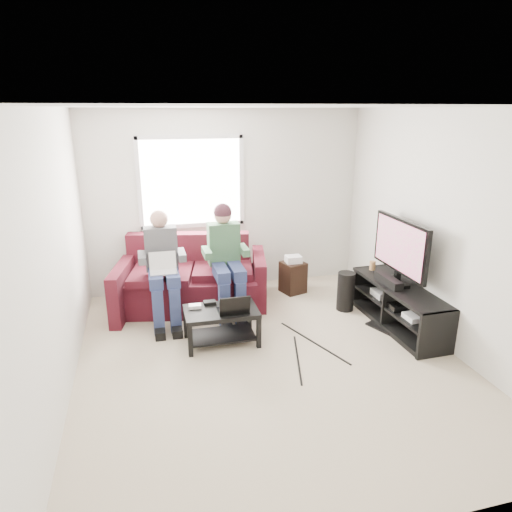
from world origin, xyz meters
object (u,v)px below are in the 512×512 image
Objects in this scene: tv_stand at (399,308)px; end_table at (293,276)px; subwoofer at (346,291)px; sofa at (193,282)px; coffee_table at (221,318)px; tv at (400,248)px.

tv_stand is 1.65m from end_table.
subwoofer is at bearing -57.88° from end_table.
end_table is at bearing 4.45° from sofa.
end_table reaches higher than coffee_table.
sofa is 2.73m from tv.
tv_stand is 3.05× the size of subwoofer.
tv is 1.73m from end_table.
end_table is (-0.90, 1.38, 0.02)m from tv_stand.
tv_stand is 0.75m from subwoofer.
sofa is 1.49m from end_table.
sofa reaches higher than coffee_table.
end_table is at bearing 125.07° from tv.
tv is (-0.00, 0.10, 0.75)m from tv_stand.
coffee_table is at bearing -135.94° from end_table.
coffee_table is (0.18, -1.14, -0.04)m from sofa.
sofa is 2.07m from subwoofer.
end_table is at bearing 123.15° from tv_stand.
subwoofer is (1.96, -0.65, -0.08)m from sofa.
coffee_table is at bearing -164.64° from subwoofer.
tv is 1.97× the size of end_table.
subwoofer reaches higher than coffee_table.
end_table reaches higher than subwoofer.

